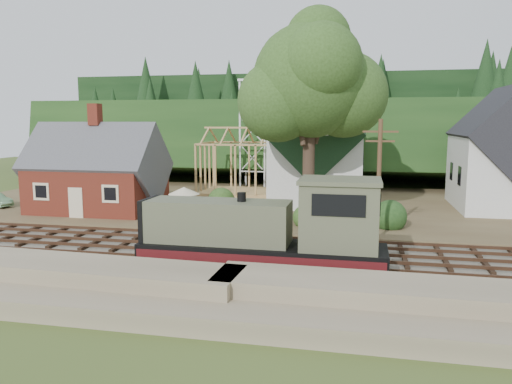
# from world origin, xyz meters

# --- Properties ---
(ground) EXTENTS (140.00, 140.00, 0.00)m
(ground) POSITION_xyz_m (0.00, 0.00, 0.00)
(ground) COLOR #384C1E
(ground) RESTS_ON ground
(embankment) EXTENTS (64.00, 5.00, 1.60)m
(embankment) POSITION_xyz_m (0.00, -8.50, 0.00)
(embankment) COLOR #7F7259
(embankment) RESTS_ON ground
(railroad_bed) EXTENTS (64.00, 11.00, 0.16)m
(railroad_bed) POSITION_xyz_m (0.00, 0.00, 0.08)
(railroad_bed) COLOR #726B5B
(railroad_bed) RESTS_ON ground
(village_flat) EXTENTS (64.00, 26.00, 0.30)m
(village_flat) POSITION_xyz_m (0.00, 18.00, 0.15)
(village_flat) COLOR brown
(village_flat) RESTS_ON ground
(hillside) EXTENTS (70.00, 28.96, 12.74)m
(hillside) POSITION_xyz_m (0.00, 42.00, 0.00)
(hillside) COLOR #1E3F19
(hillside) RESTS_ON ground
(ridge) EXTENTS (80.00, 20.00, 12.00)m
(ridge) POSITION_xyz_m (0.00, 58.00, 0.00)
(ridge) COLOR black
(ridge) RESTS_ON ground
(depot) EXTENTS (10.80, 7.41, 9.00)m
(depot) POSITION_xyz_m (-16.00, 11.00, 3.21)
(depot) COLOR maroon
(depot) RESTS_ON village_flat
(church) EXTENTS (8.40, 15.17, 13.00)m
(church) POSITION_xyz_m (2.00, 19.68, 5.18)
(church) COLOR silver
(church) RESTS_ON village_flat
(farmhouse) EXTENTS (8.40, 10.80, 10.60)m
(farmhouse) POSITION_xyz_m (18.00, 19.00, 4.87)
(farmhouse) COLOR silver
(farmhouse) RESTS_ON village_flat
(timber_frame) EXTENTS (8.20, 6.20, 6.99)m
(timber_frame) POSITION_xyz_m (-6.00, 22.00, 3.27)
(timber_frame) COLOR tan
(timber_frame) RESTS_ON village_flat
(lattice_tower) EXTENTS (3.20, 3.20, 12.12)m
(lattice_tower) POSITION_xyz_m (-6.00, 28.00, 10.03)
(lattice_tower) COLOR silver
(lattice_tower) RESTS_ON village_flat
(big_tree) EXTENTS (10.90, 8.40, 14.70)m
(big_tree) POSITION_xyz_m (2.17, 10.08, 10.22)
(big_tree) COLOR #38281E
(big_tree) RESTS_ON village_flat
(telegraph_pole_near) EXTENTS (2.20, 0.28, 8.00)m
(telegraph_pole_near) POSITION_xyz_m (7.00, 5.20, 4.25)
(telegraph_pole_near) COLOR #4C331E
(telegraph_pole_near) RESTS_ON ground
(locomotive) EXTENTS (12.35, 3.09, 4.93)m
(locomotive) POSITION_xyz_m (1.49, -3.00, 2.17)
(locomotive) COLOR black
(locomotive) RESTS_ON railroad_bed
(car_blue) EXTENTS (1.52, 3.41, 1.14)m
(car_blue) POSITION_xyz_m (-8.50, 8.92, 0.87)
(car_blue) COLOR #5E8ECA
(car_blue) RESTS_ON village_flat
(patio_set) EXTENTS (2.36, 2.36, 2.63)m
(patio_set) POSITION_xyz_m (-7.16, 7.93, 2.54)
(patio_set) COLOR silver
(patio_set) RESTS_ON village_flat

